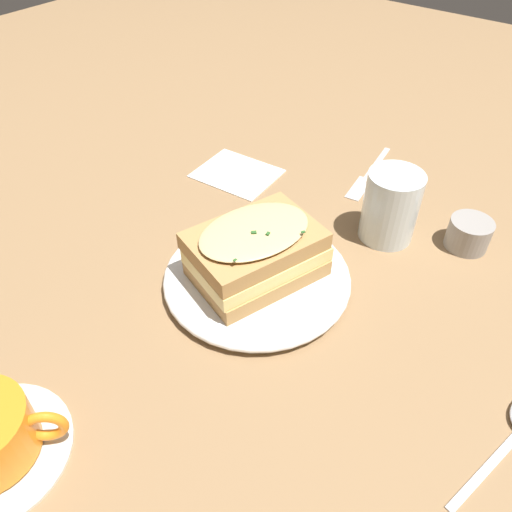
{
  "coord_description": "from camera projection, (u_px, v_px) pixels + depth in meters",
  "views": [
    {
      "loc": [
        0.29,
        -0.35,
        0.44
      ],
      "look_at": [
        0.02,
        -0.0,
        0.05
      ],
      "focal_mm": 35.0,
      "sensor_mm": 36.0,
      "label": 1
    }
  ],
  "objects": [
    {
      "name": "ground_plane",
      "position": [
        245.0,
        276.0,
        0.63
      ],
      "size": [
        2.4,
        2.4,
        0.0
      ],
      "primitive_type": "plane",
      "color": "olive"
    },
    {
      "name": "dinner_plate",
      "position": [
        256.0,
        279.0,
        0.61
      ],
      "size": [
        0.23,
        0.23,
        0.02
      ],
      "color": "white",
      "rests_on": "ground_plane"
    },
    {
      "name": "sandwich",
      "position": [
        256.0,
        252.0,
        0.59
      ],
      "size": [
        0.15,
        0.18,
        0.07
      ],
      "rotation": [
        0.0,
        0.0,
        1.25
      ],
      "color": "#B2844C",
      "rests_on": "dinner_plate"
    },
    {
      "name": "water_glass",
      "position": [
        391.0,
        206.0,
        0.66
      ],
      "size": [
        0.07,
        0.07,
        0.1
      ],
      "primitive_type": "cylinder",
      "color": "silver",
      "rests_on": "ground_plane"
    },
    {
      "name": "fork",
      "position": [
        366.0,
        178.0,
        0.79
      ],
      "size": [
        0.04,
        0.17,
        0.0
      ],
      "rotation": [
        0.0,
        0.0,
        3.29
      ],
      "color": "silver",
      "rests_on": "ground_plane"
    },
    {
      "name": "napkin",
      "position": [
        237.0,
        173.0,
        0.8
      ],
      "size": [
        0.13,
        0.11,
        0.0
      ],
      "primitive_type": "cube",
      "rotation": [
        0.0,
        0.0,
        0.08
      ],
      "color": "white",
      "rests_on": "ground_plane"
    },
    {
      "name": "condiment_pot",
      "position": [
        469.0,
        234.0,
        0.66
      ],
      "size": [
        0.06,
        0.06,
        0.04
      ],
      "primitive_type": "cylinder",
      "color": "gray",
      "rests_on": "ground_plane"
    }
  ]
}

